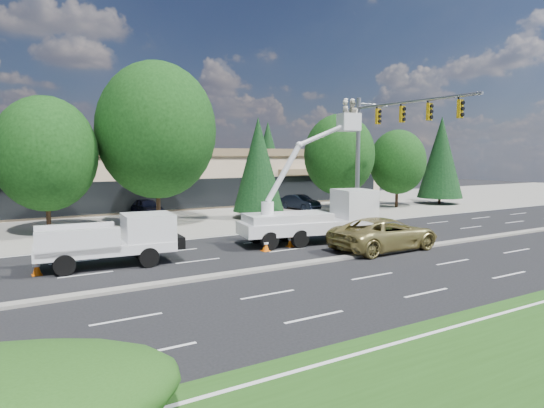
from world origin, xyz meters
TOP-DOWN VIEW (x-y plane):
  - ground at (0.00, 0.00)m, footprint 140.00×140.00m
  - concrete_apron at (0.00, 20.00)m, footprint 140.00×22.00m
  - road_median at (0.00, 0.00)m, footprint 120.00×0.55m
  - strip_mall at (0.00, 29.97)m, footprint 50.40×15.40m
  - tree_front_c at (-10.00, 15.00)m, footprint 6.16×6.16m
  - tree_front_d at (-3.00, 15.00)m, footprint 8.13×8.13m
  - tree_front_e at (5.00, 15.00)m, footprint 3.97×3.97m
  - tree_front_f at (13.00, 15.00)m, footprint 6.06×6.06m
  - tree_front_g at (20.00, 15.00)m, footprint 5.23×5.23m
  - tree_front_h at (26.00, 15.00)m, footprint 4.42×4.42m
  - tree_back_b at (-4.00, 42.00)m, footprint 5.40×5.40m
  - tree_back_c at (10.00, 42.00)m, footprint 4.53×4.53m
  - tree_back_d at (22.00, 42.00)m, footprint 4.86×4.86m
  - signal_mast at (10.03, 7.04)m, footprint 2.76×10.16m
  - utility_pickup at (-8.48, 4.27)m, footprint 6.10×2.77m
  - bucket_truck at (2.79, 4.06)m, footprint 8.06×3.71m
  - traffic_cone_a at (-11.75, 4.18)m, footprint 0.40×0.40m
  - traffic_cone_b at (-1.11, 3.55)m, footprint 0.40×0.40m
  - traffic_cone_c at (0.64, 3.86)m, footprint 0.40×0.40m
  - minivan at (4.37, 0.60)m, footprint 6.20×2.97m
  - parked_car_west at (-2.00, 21.00)m, footprint 2.02×4.25m
  - parked_car_east at (11.08, 18.10)m, footprint 2.10×4.24m

SIDE VIEW (x-z plane):
  - ground at x=0.00m, z-range 0.00..0.00m
  - concrete_apron at x=0.00m, z-range 0.00..0.01m
  - road_median at x=0.00m, z-range 0.00..0.12m
  - traffic_cone_a at x=-11.75m, z-range -0.01..0.69m
  - traffic_cone_b at x=-1.11m, z-range -0.01..0.69m
  - traffic_cone_c at x=0.64m, z-range -0.01..0.69m
  - parked_car_east at x=11.08m, z-range 0.00..1.34m
  - parked_car_west at x=-2.00m, z-range 0.00..1.40m
  - minivan at x=4.37m, z-range 0.00..1.71m
  - utility_pickup at x=-8.48m, z-range -0.20..2.07m
  - bucket_truck at x=2.79m, z-range -2.30..5.82m
  - strip_mall at x=0.00m, z-range 0.08..5.58m
  - tree_front_e at x=5.00m, z-range 0.28..8.12m
  - tree_front_g at x=20.00m, z-range 0.62..7.88m
  - tree_front_h at x=26.00m, z-range 0.32..9.02m
  - tree_back_c at x=10.00m, z-range 0.33..9.25m
  - tree_front_f at x=13.00m, z-range 0.72..9.13m
  - tree_front_c at x=-10.00m, z-range 0.73..9.27m
  - tree_back_d at x=22.00m, z-range 0.35..9.92m
  - tree_back_b at x=-4.00m, z-range 0.39..11.03m
  - signal_mast at x=10.03m, z-range 1.56..10.56m
  - tree_front_d at x=-3.00m, z-range 0.96..12.24m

